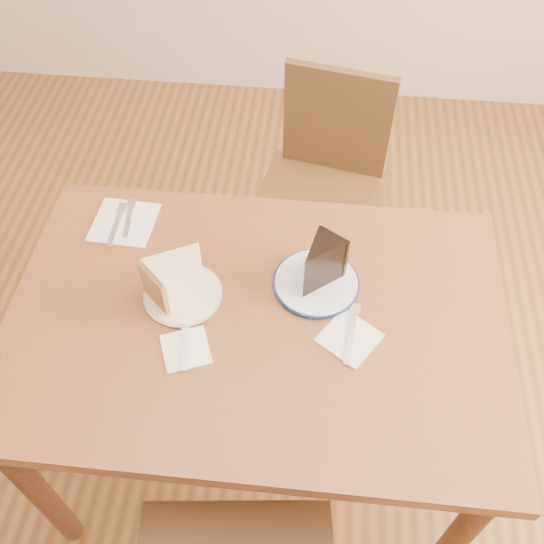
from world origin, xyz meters
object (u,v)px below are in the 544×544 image
(chair_far, at_px, (323,190))
(plate_navy, at_px, (316,283))
(chocolate_cake, at_px, (318,267))
(plate_cream, at_px, (183,295))
(carrot_cake, at_px, (179,274))
(table, at_px, (257,338))

(chair_far, distance_m, plate_navy, 0.68)
(chair_far, bearing_deg, chocolate_cake, 101.05)
(plate_cream, relative_size, plate_navy, 0.89)
(chair_far, xyz_separation_m, plate_navy, (-0.01, -0.62, 0.27))
(plate_cream, height_order, plate_navy, same)
(plate_navy, distance_m, carrot_cake, 0.34)
(plate_cream, xyz_separation_m, plate_navy, (0.32, 0.07, 0.00))
(chair_far, height_order, chocolate_cake, chocolate_cake)
(table, distance_m, chair_far, 0.76)
(plate_cream, height_order, chocolate_cake, chocolate_cake)
(chair_far, relative_size, chocolate_cake, 7.19)
(table, relative_size, plate_cream, 6.53)
(table, height_order, carrot_cake, carrot_cake)
(carrot_cake, bearing_deg, chocolate_cake, 51.36)
(chair_far, distance_m, carrot_cake, 0.82)
(chair_far, height_order, plate_navy, chair_far)
(table, relative_size, carrot_cake, 9.08)
(chair_far, bearing_deg, plate_navy, 101.06)
(table, xyz_separation_m, chair_far, (0.14, 0.73, -0.17))
(plate_navy, xyz_separation_m, carrot_cake, (-0.33, -0.05, 0.06))
(chocolate_cake, bearing_deg, plate_cream, 43.47)
(plate_cream, bearing_deg, chair_far, 64.62)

